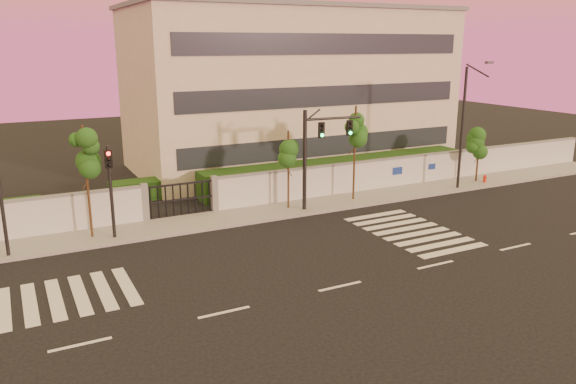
# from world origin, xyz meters

# --- Properties ---
(ground) EXTENTS (120.00, 120.00, 0.00)m
(ground) POSITION_xyz_m (0.00, 0.00, 0.00)
(ground) COLOR black
(ground) RESTS_ON ground
(sidewalk) EXTENTS (60.00, 3.00, 0.15)m
(sidewalk) POSITION_xyz_m (0.00, 10.50, 0.07)
(sidewalk) COLOR gray
(sidewalk) RESTS_ON ground
(perimeter_wall) EXTENTS (60.00, 0.36, 2.20)m
(perimeter_wall) POSITION_xyz_m (0.10, 12.00, 1.07)
(perimeter_wall) COLOR silver
(perimeter_wall) RESTS_ON ground
(hedge_row) EXTENTS (41.00, 4.25, 1.80)m
(hedge_row) POSITION_xyz_m (1.17, 14.74, 0.82)
(hedge_row) COLOR black
(hedge_row) RESTS_ON ground
(institutional_building) EXTENTS (24.40, 12.40, 12.25)m
(institutional_building) POSITION_xyz_m (9.00, 21.99, 6.16)
(institutional_building) COLOR beige
(institutional_building) RESTS_ON ground
(road_markings) EXTENTS (57.00, 7.62, 0.02)m
(road_markings) POSITION_xyz_m (-1.58, 3.76, 0.01)
(road_markings) COLOR silver
(road_markings) RESTS_ON ground
(street_tree_c) EXTENTS (1.48, 1.18, 5.77)m
(street_tree_c) POSITION_xyz_m (-8.04, 10.49, 4.24)
(street_tree_c) COLOR #382314
(street_tree_c) RESTS_ON ground
(street_tree_d) EXTENTS (1.38, 1.10, 4.73)m
(street_tree_d) POSITION_xyz_m (3.08, 10.59, 3.48)
(street_tree_d) COLOR #382314
(street_tree_d) RESTS_ON ground
(street_tree_e) EXTENTS (1.60, 1.27, 5.92)m
(street_tree_e) POSITION_xyz_m (7.57, 10.47, 4.35)
(street_tree_e) COLOR #382314
(street_tree_e) RESTS_ON ground
(street_tree_f) EXTENTS (1.55, 1.23, 3.78)m
(street_tree_f) POSITION_xyz_m (17.91, 10.48, 2.79)
(street_tree_f) COLOR #382314
(street_tree_f) RESTS_ON ground
(traffic_signal_main) EXTENTS (3.75, 0.47, 5.93)m
(traffic_signal_main) POSITION_xyz_m (4.50, 9.85, 3.75)
(traffic_signal_main) COLOR black
(traffic_signal_main) RESTS_ON ground
(traffic_signal_secondary) EXTENTS (0.37, 0.35, 4.78)m
(traffic_signal_secondary) POSITION_xyz_m (-7.07, 9.88, 3.03)
(traffic_signal_secondary) COLOR black
(traffic_signal_secondary) RESTS_ON ground
(streetlight_east) EXTENTS (0.51, 2.04, 8.49)m
(streetlight_east) POSITION_xyz_m (15.38, 9.45, 4.59)
(streetlight_east) COLOR black
(streetlight_east) RESTS_ON ground
(fire_hydrant) EXTENTS (0.27, 0.26, 0.69)m
(fire_hydrant) POSITION_xyz_m (18.14, 9.90, 0.34)
(fire_hydrant) COLOR red
(fire_hydrant) RESTS_ON ground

